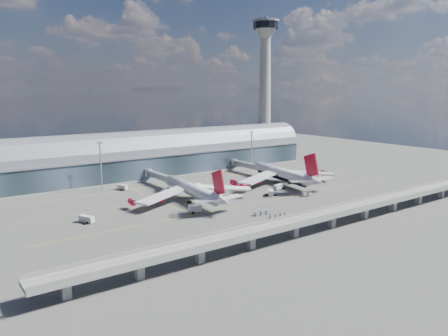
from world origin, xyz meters
TOP-DOWN VIEW (x-y plane):
  - ground at (0.00, 0.00)m, footprint 500.00×500.00m
  - taxi_lines at (0.00, 22.11)m, footprint 200.00×80.12m
  - terminal at (0.00, 77.99)m, footprint 200.00×30.00m
  - control_tower at (85.00, 83.00)m, footprint 19.00×19.00m
  - guideway at (-0.00, -55.00)m, footprint 220.00×8.50m
  - floodlight_mast_left at (-50.00, 55.00)m, footprint 3.00×0.70m
  - floodlight_mast_right at (50.00, 55.00)m, footprint 3.00×0.70m
  - airliner_left at (-22.81, 9.10)m, footprint 61.34×64.48m
  - airliner_right at (38.72, 13.06)m, footprint 63.56×66.49m
  - jet_bridge_left at (-19.12, 53.12)m, footprint 4.40×28.00m
  - jet_bridge_right at (42.49, 51.18)m, footprint 4.40×32.00m
  - service_truck_0 at (-74.58, 5.58)m, footprint 4.91×6.90m
  - service_truck_1 at (-32.06, -7.47)m, footprint 5.89×3.55m
  - service_truck_2 at (27.74, 4.65)m, footprint 7.52×3.97m
  - service_truck_3 at (14.48, -3.91)m, footprint 5.80×6.02m
  - service_truck_4 at (-7.32, 28.46)m, footprint 3.04×5.67m
  - service_truck_5 at (-40.09, 51.73)m, footprint 4.35×6.09m
  - cargo_train_0 at (-10.97, -26.82)m, footprint 7.86×2.42m
  - cargo_train_1 at (-7.40, -33.29)m, footprint 9.62×2.12m
  - cargo_train_2 at (28.63, -14.43)m, footprint 5.66×2.03m

SIDE VIEW (x-z plane):
  - ground at x=0.00m, z-range 0.00..0.00m
  - taxi_lines at x=0.00m, z-range 0.00..0.01m
  - cargo_train_1 at x=-7.40m, z-range 0.03..1.63m
  - cargo_train_0 at x=-10.97m, z-range 0.04..1.77m
  - cargo_train_2 at x=28.63m, z-range 0.04..1.94m
  - service_truck_2 at x=27.74m, z-range 0.05..2.67m
  - service_truck_5 at x=-40.09m, z-range 0.03..2.79m
  - service_truck_0 at x=-74.58m, z-range 0.05..2.79m
  - service_truck_3 at x=14.48m, z-range 0.03..2.96m
  - service_truck_1 at x=-32.06m, z-range 0.01..3.21m
  - service_truck_4 at x=-7.32m, z-range 0.01..3.22m
  - jet_bridge_left at x=-19.12m, z-range 1.55..8.80m
  - jet_bridge_right at x=42.49m, z-range 1.56..8.81m
  - guideway at x=0.00m, z-range 1.69..8.89m
  - airliner_right at x=38.72m, z-range -5.09..16.05m
  - airliner_left at x=-22.81m, z-range -4.21..15.43m
  - terminal at x=0.00m, z-range -2.66..25.34m
  - floodlight_mast_left at x=-50.00m, z-range 0.78..26.48m
  - floodlight_mast_right at x=50.00m, z-range 0.78..26.48m
  - control_tower at x=85.00m, z-range 0.14..103.14m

